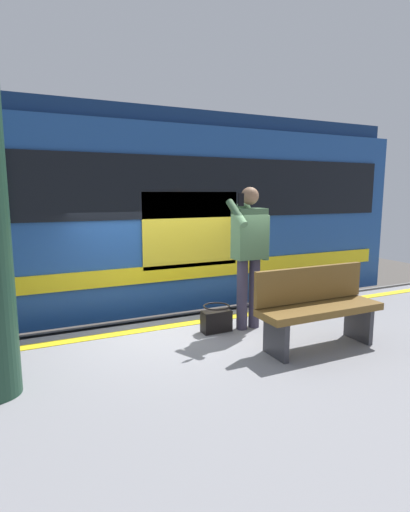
# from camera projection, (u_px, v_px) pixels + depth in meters

# --- Properties ---
(ground_plane) EXTENTS (24.03, 24.03, 0.00)m
(ground_plane) POSITION_uv_depth(u_px,v_px,m) (172.00, 388.00, 5.75)
(ground_plane) COLOR #4C4742
(platform) EXTENTS (15.84, 4.34, 1.03)m
(platform) POSITION_uv_depth(u_px,v_px,m) (253.00, 438.00, 3.73)
(platform) COLOR gray
(platform) RESTS_ON ground
(safety_line) EXTENTS (15.53, 0.16, 0.01)m
(safety_line) POSITION_uv_depth(u_px,v_px,m) (179.00, 325.00, 5.32)
(safety_line) COLOR yellow
(safety_line) RESTS_ON platform
(track_rail_near) EXTENTS (20.60, 0.08, 0.16)m
(track_rail_near) POSITION_uv_depth(u_px,v_px,m) (145.00, 351.00, 6.89)
(track_rail_near) COLOR slate
(track_rail_near) RESTS_ON ground
(track_rail_far) EXTENTS (20.60, 0.08, 0.16)m
(track_rail_far) POSITION_uv_depth(u_px,v_px,m) (124.00, 326.00, 8.18)
(track_rail_far) COLOR slate
(track_rail_far) RESTS_ON ground
(train_carriage) EXTENTS (12.29, 3.07, 3.83)m
(train_carriage) POSITION_uv_depth(u_px,v_px,m) (31.00, 212.00, 6.47)
(train_carriage) COLOR #1E478C
(train_carriage) RESTS_ON ground
(passenger) EXTENTS (0.57, 0.55, 1.80)m
(passenger) POSITION_uv_depth(u_px,v_px,m) (249.00, 246.00, 5.06)
(passenger) COLOR #383347
(passenger) RESTS_ON platform
(handbag) EXTENTS (0.37, 0.34, 0.34)m
(handbag) POSITION_uv_depth(u_px,v_px,m) (216.00, 320.00, 5.05)
(handbag) COLOR black
(handbag) RESTS_ON platform
(bench) EXTENTS (1.47, 0.44, 0.90)m
(bench) POSITION_uv_depth(u_px,v_px,m) (317.00, 305.00, 4.53)
(bench) COLOR brown
(bench) RESTS_ON platform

